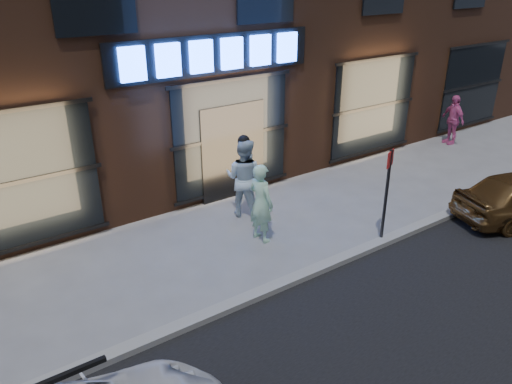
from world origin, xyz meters
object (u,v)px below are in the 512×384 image
at_px(man_cap, 244,178).
at_px(passerby, 453,120).
at_px(sign_post, 387,188).
at_px(man_bowtie, 261,203).

bearing_deg(man_cap, passerby, -120.75).
distance_m(man_cap, passerby, 8.57).
height_order(man_cap, passerby, man_cap).
xyz_separation_m(man_cap, passerby, (8.56, 0.45, -0.13)).
bearing_deg(sign_post, man_cap, 97.07).
distance_m(man_bowtie, passerby, 9.08).
relative_size(man_bowtie, man_cap, 0.92).
relative_size(man_cap, sign_post, 0.90).
bearing_deg(man_bowtie, passerby, -89.01).
relative_size(passerby, sign_post, 0.78).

